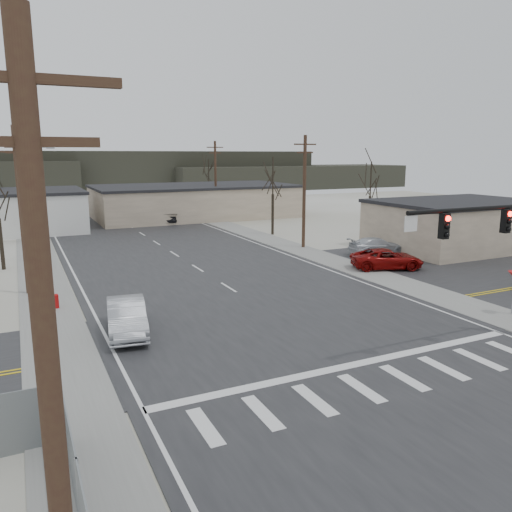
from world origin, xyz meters
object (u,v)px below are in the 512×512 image
Objects in this scene: fire_hydrant at (57,301)px; car_parked_red at (387,259)px; car_far_a at (167,217)px; car_far_b at (54,214)px; sedan_crossing at (127,317)px; car_parked_silver at (377,246)px.

car_parked_red reaches higher than fire_hydrant.
car_far_a is 1.15× the size of car_far_b.
car_far_a is 15.87m from car_far_b.
car_far_b is (2.70, 41.28, 0.30)m from fire_hydrant.
car_parked_red is (7.80, -31.40, 0.02)m from car_far_a.
sedan_crossing reaches higher than car_parked_silver.
sedan_crossing is at bearing -64.33° from fire_hydrant.
car_far_a is 32.35m from car_parked_red.
fire_hydrant is 34.69m from car_far_a.
car_far_b is 0.85× the size of car_parked_silver.
car_far_b is (-12.32, 10.00, 0.02)m from car_far_a.
car_far_b is at bearing -31.97° from car_far_a.
sedan_crossing reaches higher than car_parked_red.
sedan_crossing is 1.18× the size of car_far_b.
sedan_crossing is (2.70, -5.62, 0.40)m from fire_hydrant.
car_parked_silver reaches higher than car_far_a.
car_parked_silver reaches higher than fire_hydrant.
fire_hydrant is 0.18× the size of sedan_crossing.
car_far_b is at bearing 98.18° from sedan_crossing.
sedan_crossing reaches higher than car_far_a.
car_far_a is at bearing -24.65° from car_far_b.
car_parked_silver is (22.92, -36.79, -0.01)m from car_far_b.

